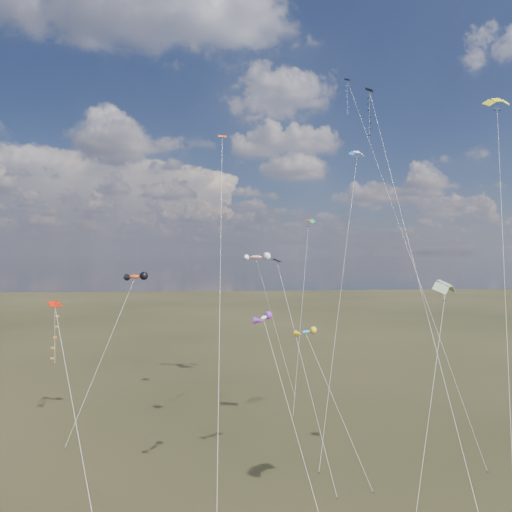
{
  "coord_description": "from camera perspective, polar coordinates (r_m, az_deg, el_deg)",
  "views": [
    {
      "loc": [
        -4.33,
        -33.2,
        19.32
      ],
      "look_at": [
        0.0,
        18.0,
        19.0
      ],
      "focal_mm": 32.0,
      "sensor_mm": 36.0,
      "label": 1
    }
  ],
  "objects": [
    {
      "name": "diamond_black_high",
      "position": [
        53.36,
        14.57,
        14.95
      ],
      "size": [
        4.78,
        33.49,
        38.36
      ],
      "color": "black",
      "rests_on": "ground"
    },
    {
      "name": "diamond_black_mid",
      "position": [
        45.99,
        4.11,
        -6.43
      ],
      "size": [
        3.7,
        14.19,
        18.74
      ],
      "color": "black",
      "rests_on": "ground"
    },
    {
      "name": "novelty_orange_black",
      "position": [
        54.77,
        -14.98,
        -2.58
      ],
      "size": [
        6.86,
        8.39,
        17.15
      ],
      "color": "red",
      "rests_on": "ground"
    },
    {
      "name": "diamond_navy_tall",
      "position": [
        63.59,
        12.37,
        16.44
      ],
      "size": [
        6.82,
        22.85,
        42.89
      ],
      "color": "#070C43",
      "rests_on": "ground"
    },
    {
      "name": "parafoil_blue_white",
      "position": [
        65.13,
        12.46,
        12.38
      ],
      "size": [
        11.33,
        22.62,
        33.74
      ],
      "color": "blue",
      "rests_on": "ground"
    },
    {
      "name": "diamond_red_low",
      "position": [
        37.62,
        -23.65,
        -9.8
      ],
      "size": [
        7.15,
        11.29,
        15.67
      ],
      "color": "#B61301",
      "rests_on": "ground"
    },
    {
      "name": "parafoil_striped",
      "position": [
        35.73,
        22.49,
        -3.24
      ],
      "size": [
        7.52,
        8.8,
        17.8
      ],
      "color": "gold",
      "rests_on": "ground"
    },
    {
      "name": "parafoil_yellow",
      "position": [
        50.89,
        27.93,
        16.67
      ],
      "size": [
        11.72,
        19.25,
        34.51
      ],
      "color": "yellow",
      "rests_on": "ground"
    },
    {
      "name": "novelty_blue_yellow",
      "position": [
        43.55,
        6.31,
        -9.51
      ],
      "size": [
        5.37,
        7.49,
        12.32
      ],
      "color": "blue",
      "rests_on": "ground"
    },
    {
      "name": "novelty_white_purple",
      "position": [
        39.37,
        1.01,
        -7.84
      ],
      "size": [
        4.18,
        12.09,
        14.18
      ],
      "color": "silver",
      "rests_on": "ground"
    },
    {
      "name": "parafoil_tricolor",
      "position": [
        68.93,
        6.55,
        4.35
      ],
      "size": [
        5.91,
        15.82,
        24.82
      ],
      "color": "yellow",
      "rests_on": "ground"
    },
    {
      "name": "novelty_redwhite_stripe",
      "position": [
        70.57,
        0.01,
        -0.16
      ],
      "size": [
        6.37,
        11.86,
        19.4
      ],
      "color": "#EF4C26",
      "rests_on": "ground"
    },
    {
      "name": "diamond_orange_center",
      "position": [
        35.91,
        -4.44,
        1.48
      ],
      "size": [
        1.07,
        24.25,
        30.81
      ],
      "color": "#D1430A",
      "rests_on": "ground"
    }
  ]
}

